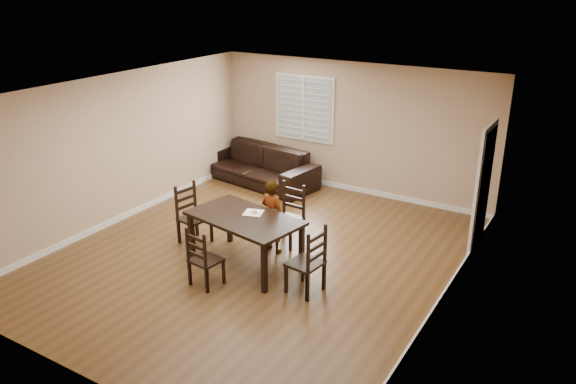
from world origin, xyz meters
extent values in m
plane|color=brown|center=(0.00, 0.00, 0.00)|extent=(7.00, 7.00, 0.00)
cube|color=tan|center=(0.00, 3.50, 1.35)|extent=(6.00, 0.04, 2.70)
cube|color=tan|center=(0.00, -3.50, 1.35)|extent=(6.00, 0.04, 2.70)
cube|color=tan|center=(-3.00, 0.00, 1.35)|extent=(0.04, 7.00, 2.70)
cube|color=tan|center=(3.00, 0.00, 1.35)|extent=(0.04, 7.00, 2.70)
cube|color=white|center=(0.00, 0.00, 2.70)|extent=(6.00, 7.00, 0.04)
cube|color=white|center=(-1.10, 3.45, 1.65)|extent=(1.40, 0.08, 1.40)
cube|color=white|center=(2.97, 2.20, 1.02)|extent=(0.06, 0.94, 2.05)
cylinder|color=#332114|center=(2.94, 1.90, 0.95)|extent=(0.06, 0.06, 0.02)
cube|color=white|center=(0.00, 3.48, 0.05)|extent=(6.00, 0.03, 0.10)
cube|color=white|center=(-2.98, 0.00, 0.05)|extent=(0.03, 7.00, 0.10)
cube|color=white|center=(2.98, 0.00, 0.05)|extent=(0.03, 7.00, 0.10)
cube|color=black|center=(0.01, -0.36, 0.80)|extent=(1.91, 1.28, 0.05)
cube|color=black|center=(-0.85, -0.63, 0.39)|extent=(0.08, 0.08, 0.78)
cube|color=black|center=(0.73, -0.91, 0.39)|extent=(0.08, 0.08, 0.78)
cube|color=black|center=(-0.71, 0.19, 0.39)|extent=(0.08, 0.08, 0.78)
cube|color=black|center=(0.87, -0.09, 0.39)|extent=(0.08, 0.08, 0.78)
cube|color=black|center=(0.18, 0.62, 0.45)|extent=(0.50, 0.47, 0.04)
cube|color=black|center=(0.20, 0.81, 0.52)|extent=(0.47, 0.08, 1.04)
cube|color=black|center=(-0.03, 0.45, 0.21)|extent=(0.04, 0.04, 0.43)
cube|color=black|center=(0.37, 0.42, 0.21)|extent=(0.04, 0.04, 0.43)
cube|color=black|center=(-0.01, 0.82, 0.21)|extent=(0.04, 0.04, 0.43)
cube|color=black|center=(0.40, 0.79, 0.21)|extent=(0.04, 0.04, 0.43)
cube|color=black|center=(-0.13, -1.15, 0.40)|extent=(0.47, 0.44, 0.04)
cube|color=black|center=(-0.15, -1.33, 0.46)|extent=(0.42, 0.09, 0.93)
cube|color=black|center=(0.07, -1.01, 0.19)|extent=(0.04, 0.04, 0.38)
cube|color=black|center=(-0.29, -0.96, 0.19)|extent=(0.04, 0.04, 0.38)
cube|color=black|center=(0.03, -1.34, 0.19)|extent=(0.04, 0.04, 0.38)
cube|color=black|center=(-0.33, -1.29, 0.19)|extent=(0.04, 0.04, 0.38)
cube|color=black|center=(-1.18, -0.15, 0.44)|extent=(0.50, 0.52, 0.04)
cube|color=black|center=(-1.38, -0.12, 0.51)|extent=(0.11, 0.46, 1.03)
cube|color=black|center=(-1.03, -0.37, 0.21)|extent=(0.05, 0.05, 0.42)
cube|color=black|center=(-0.97, 0.02, 0.21)|extent=(0.05, 0.05, 0.42)
cube|color=black|center=(-1.40, -0.32, 0.21)|extent=(0.05, 0.05, 0.42)
cube|color=black|center=(-1.33, 0.08, 0.21)|extent=(0.05, 0.05, 0.42)
cube|color=black|center=(1.20, -0.57, 0.45)|extent=(0.49, 0.52, 0.04)
cube|color=black|center=(1.40, -0.60, 0.52)|extent=(0.10, 0.47, 1.04)
cube|color=black|center=(1.04, -0.35, 0.21)|extent=(0.05, 0.05, 0.43)
cube|color=black|center=(0.99, -0.75, 0.21)|extent=(0.05, 0.05, 0.43)
cube|color=black|center=(1.41, -0.39, 0.21)|extent=(0.05, 0.05, 0.43)
cube|color=black|center=(1.36, -0.80, 0.21)|extent=(0.05, 0.05, 0.43)
imported|color=gray|center=(0.12, 0.27, 0.62)|extent=(0.50, 0.37, 1.24)
cube|color=#EDE4CC|center=(0.04, -0.16, 0.83)|extent=(0.35, 0.35, 0.00)
torus|color=#CA8648|center=(0.07, -0.17, 0.85)|extent=(0.10, 0.10, 0.03)
torus|color=silver|center=(0.07, -0.17, 0.86)|extent=(0.09, 0.09, 0.02)
imported|color=black|center=(-1.93, 2.91, 0.40)|extent=(2.84, 1.48, 0.79)
camera|label=1|loc=(4.64, -6.77, 4.28)|focal=35.00mm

